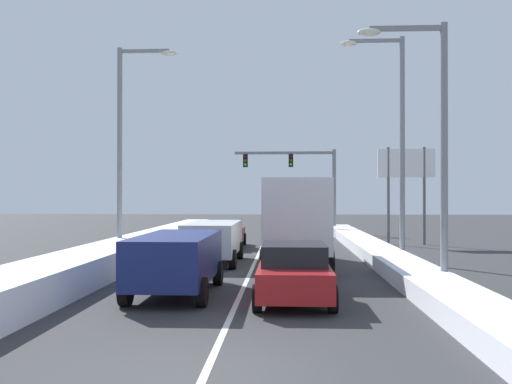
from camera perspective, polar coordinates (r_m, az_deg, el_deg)
name	(u,v)px	position (r m, az deg, el deg)	size (l,w,h in m)	color
ground_plane	(253,266)	(21.78, -0.31, -7.66)	(120.00, 120.00, 0.00)	#333335
lane_stripe_between_right_lane_and_center_lane	(257,257)	(25.04, 0.12, -6.70)	(0.14, 36.24, 0.01)	silver
snow_bank_right_shoulder	(376,252)	(25.31, 12.26, -6.02)	(1.56, 36.24, 0.53)	white
snow_bank_left_shoulder	(141,246)	(25.81, -11.77, -5.50)	(2.13, 36.24, 0.90)	white
sedan_red_right_lane_nearest	(294,271)	(14.77, 3.91, -8.15)	(2.00, 4.50, 1.51)	maroon
box_truck_right_lane_second	(295,218)	(21.50, 4.07, -2.67)	(2.53, 7.20, 3.36)	#937F60
sedan_white_right_lane_third	(291,234)	(28.87, 3.66, -4.34)	(2.00, 4.50, 1.51)	silver
suv_navy_center_lane_nearest	(177,258)	(15.73, -8.15, -6.75)	(2.16, 4.90, 1.67)	navy
suv_silver_center_lane_second	(213,239)	(22.68, -4.42, -4.79)	(2.16, 4.90, 1.67)	#B7BABF
sedan_maroon_center_lane_third	(225,233)	(29.62, -3.20, -4.24)	(2.00, 4.50, 1.51)	maroon
traffic_light_gantry	(303,172)	(41.38, 4.81, 2.03)	(7.54, 0.47, 6.20)	slate
street_lamp_right_near	(431,129)	(17.29, 17.57, 6.20)	(2.66, 0.36, 7.88)	gray
street_lamp_right_mid	(394,129)	(23.81, 14.03, 6.27)	(2.66, 0.36, 9.36)	gray
street_lamp_left_mid	(127,134)	(25.20, -13.12, 5.81)	(2.66, 0.36, 9.29)	gray
roadside_sign_right	(406,173)	(32.38, 15.18, 1.86)	(3.20, 0.16, 5.50)	#59595B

